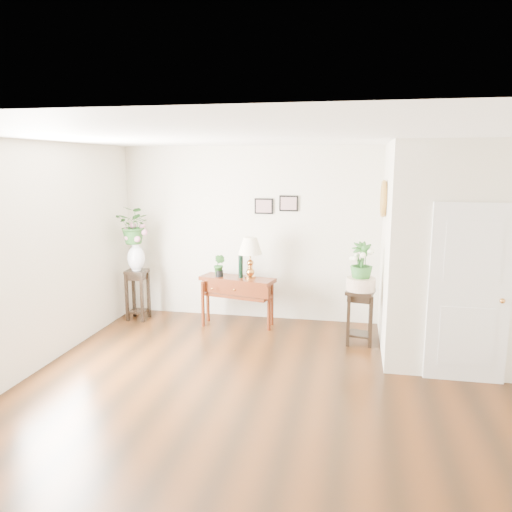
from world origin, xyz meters
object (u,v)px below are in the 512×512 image
(console_table, at_px, (237,302))
(plant_stand_a, at_px, (138,295))
(table_lamp, at_px, (250,256))
(plant_stand_b, at_px, (359,317))

(console_table, bearing_deg, plant_stand_a, -167.36)
(console_table, height_order, plant_stand_a, plant_stand_a)
(table_lamp, distance_m, plant_stand_b, 1.88)
(plant_stand_b, bearing_deg, table_lamp, 165.57)
(console_table, distance_m, plant_stand_b, 1.92)
(console_table, height_order, table_lamp, table_lamp)
(plant_stand_a, xyz_separation_m, plant_stand_b, (3.55, -0.43, -0.02))
(table_lamp, relative_size, plant_stand_a, 0.78)
(console_table, distance_m, table_lamp, 0.77)
(plant_stand_a, bearing_deg, plant_stand_b, -6.95)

